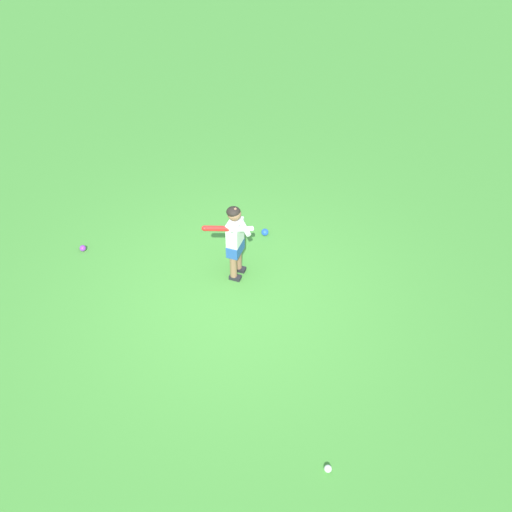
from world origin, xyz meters
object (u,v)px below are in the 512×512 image
Objects in this scene: play_ball_far_left at (328,469)px; play_ball_behind_batter at (83,248)px; child_batter at (235,236)px; play_ball_by_bucket at (265,232)px.

play_ball_far_left is 4.45m from play_ball_behind_batter.
play_ball_behind_batter is at bearing -73.29° from child_batter.
play_ball_by_bucket is at bearing 127.31° from play_ball_behind_batter.
play_ball_behind_batter reaches higher than play_ball_far_left.
child_batter is 10.57× the size of play_ball_by_bucket.
child_batter is 2.96m from play_ball_far_left.
play_ball_by_bucket reaches higher than play_ball_behind_batter.
child_batter is 1.09m from play_ball_by_bucket.
child_batter is at bearing 106.71° from play_ball_behind_batter.
play_ball_far_left is at bearing 38.47° from play_ball_by_bucket.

